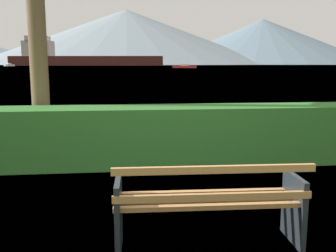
{
  "coord_description": "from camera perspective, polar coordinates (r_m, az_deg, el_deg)",
  "views": [
    {
      "loc": [
        -0.75,
        -3.44,
        1.74
      ],
      "look_at": [
        0.0,
        3.55,
        0.58
      ],
      "focal_mm": 40.76,
      "sensor_mm": 36.0,
      "label": 1
    }
  ],
  "objects": [
    {
      "name": "ground_plane",
      "position": [
        3.93,
        5.82,
        -17.03
      ],
      "size": [
        1400.0,
        1400.0,
        0.0
      ],
      "primitive_type": "plane",
      "color": "#4C6B33"
    },
    {
      "name": "water_surface",
      "position": [
        311.79,
        -6.09,
        9.01
      ],
      "size": [
        620.0,
        620.0,
        0.0
      ],
      "primitive_type": "plane",
      "color": "#7A99A8",
      "rests_on": "ground_plane"
    },
    {
      "name": "park_bench",
      "position": [
        3.7,
        6.1,
        -11.49
      ],
      "size": [
        1.8,
        0.62,
        0.87
      ],
      "color": "#A0703F",
      "rests_on": "ground_plane"
    },
    {
      "name": "hedge_row",
      "position": [
        6.64,
        0.47,
        -1.39
      ],
      "size": [
        11.84,
        0.89,
        1.01
      ],
      "primitive_type": "cube",
      "color": "#2D6B28",
      "rests_on": "ground_plane"
    },
    {
      "name": "cargo_ship_large",
      "position": [
        288.54,
        -13.71,
        9.94
      ],
      "size": [
        110.96,
        29.62,
        20.93
      ],
      "color": "#471E19",
      "rests_on": "water_surface"
    },
    {
      "name": "fishing_boat_near",
      "position": [
        238.64,
        -22.65,
        8.41
      ],
      "size": [
        5.18,
        5.7,
        1.83
      ],
      "color": "silver",
      "rests_on": "water_surface"
    },
    {
      "name": "sailboat_mid",
      "position": [
        141.9,
        2.49,
        8.88
      ],
      "size": [
        9.22,
        5.16,
        1.4
      ],
      "color": "#B2332D",
      "rests_on": "water_surface"
    },
    {
      "name": "distant_hills",
      "position": [
        568.41,
        -15.01,
        12.41
      ],
      "size": [
        895.22,
        438.51,
        75.34
      ],
      "color": "gray",
      "rests_on": "ground_plane"
    }
  ]
}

